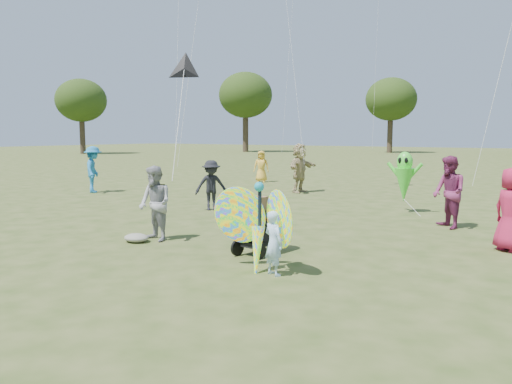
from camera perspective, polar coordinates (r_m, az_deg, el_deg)
ground at (r=8.68m, az=-4.33°, el=-8.29°), size 160.00×160.00×0.00m
child_girl at (r=7.93m, az=2.03°, el=-5.85°), size 0.44×0.36×1.04m
adult_man at (r=10.62m, az=-11.47°, el=-1.30°), size 0.89×0.77×1.58m
grey_bag at (r=10.70m, az=-13.52°, el=-5.11°), size 0.55×0.45×0.17m
crowd_a at (r=10.66m, az=27.18°, el=-1.80°), size 0.94×0.88×1.61m
crowd_b at (r=14.70m, az=-5.13°, el=0.77°), size 1.06×1.05×1.47m
crowd_d at (r=19.13m, az=5.02°, el=2.75°), size 0.61×1.76×1.88m
crowd_e at (r=12.64m, az=21.19°, el=-0.02°), size 1.05×1.06×1.73m
crowd_g at (r=23.19m, az=0.61°, el=2.94°), size 0.85×0.73×1.46m
crowd_i at (r=20.03m, az=-18.09°, el=2.48°), size 1.26×1.29×1.78m
jogging_stroller at (r=9.35m, az=0.46°, el=-3.34°), size 0.61×1.10×1.09m
butterfly_kite at (r=8.14m, az=0.27°, el=-4.07°), size 1.74×0.75×1.67m
delta_kite_rig at (r=11.90m, az=-8.21°, el=13.67°), size 1.23×1.65×2.86m
alien_kite at (r=14.74m, az=16.58°, el=1.46°), size 1.12×0.69×1.74m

